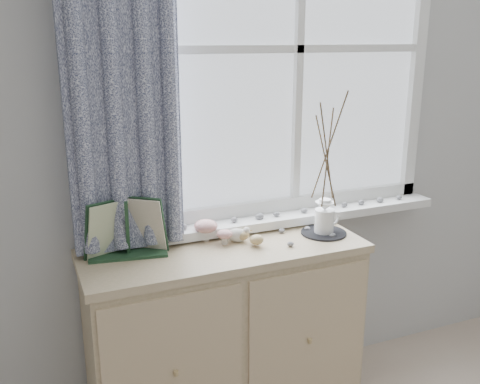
{
  "coord_description": "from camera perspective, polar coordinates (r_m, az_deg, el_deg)",
  "views": [
    {
      "loc": [
        -0.9,
        -0.2,
        1.7
      ],
      "look_at": [
        -0.1,
        1.7,
        1.1
      ],
      "focal_mm": 40.0,
      "sensor_mm": 36.0,
      "label": 1
    }
  ],
  "objects": [
    {
      "name": "sideboard",
      "position": [
        2.45,
        -1.54,
        -15.18
      ],
      "size": [
        1.2,
        0.45,
        0.85
      ],
      "color": "beige",
      "rests_on": "ground"
    },
    {
      "name": "wooden_eggs",
      "position": [
        2.29,
        0.96,
        -4.88
      ],
      "size": [
        0.1,
        0.11,
        0.07
      ],
      "color": "tan",
      "rests_on": "sideboard"
    },
    {
      "name": "crocheted_doily",
      "position": [
        2.44,
        8.91,
        -4.32
      ],
      "size": [
        0.2,
        0.2,
        0.01
      ],
      "primitive_type": "cylinder",
      "color": "black",
      "rests_on": "sideboard"
    },
    {
      "name": "toadstool_cluster",
      "position": [
        2.31,
        -3.17,
        -3.94
      ],
      "size": [
        0.15,
        0.16,
        0.09
      ],
      "color": "silver",
      "rests_on": "sideboard"
    },
    {
      "name": "twig_pitcher",
      "position": [
        2.34,
        9.31,
        4.24
      ],
      "size": [
        0.25,
        0.25,
        0.65
      ],
      "rotation": [
        0.0,
        0.0,
        0.08
      ],
      "color": "white",
      "rests_on": "crocheted_doily"
    },
    {
      "name": "songbird_figurine",
      "position": [
        2.31,
        -0.27,
        -4.55
      ],
      "size": [
        0.14,
        0.11,
        0.07
      ],
      "primitive_type": null,
      "rotation": [
        0.0,
        0.0,
        -0.41
      ],
      "color": "white",
      "rests_on": "sideboard"
    },
    {
      "name": "sideboard_pebbles",
      "position": [
        2.39,
        5.68,
        -4.48
      ],
      "size": [
        0.33,
        0.23,
        0.02
      ],
      "color": "gray",
      "rests_on": "sideboard"
    },
    {
      "name": "botanical_book",
      "position": [
        2.15,
        -11.85,
        -3.92
      ],
      "size": [
        0.38,
        0.19,
        0.25
      ],
      "primitive_type": null,
      "rotation": [
        0.0,
        0.0,
        -0.16
      ],
      "color": "#1E3E24",
      "rests_on": "sideboard"
    }
  ]
}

